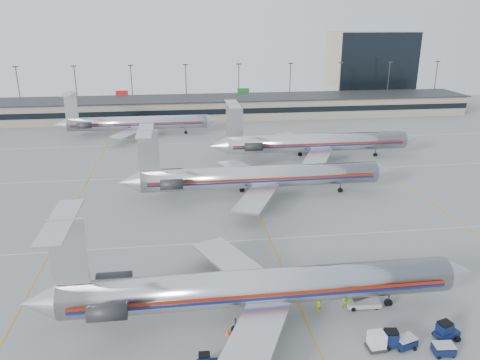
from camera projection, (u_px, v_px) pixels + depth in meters
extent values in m
plane|color=gray|center=(286.00, 275.00, 57.05)|extent=(260.00, 260.00, 0.00)
cube|color=silver|center=(270.00, 239.00, 66.41)|extent=(160.00, 0.15, 0.02)
cube|color=gray|center=(216.00, 108.00, 147.86)|extent=(160.00, 16.00, 6.00)
cube|color=black|center=(219.00, 112.00, 140.21)|extent=(160.00, 0.20, 1.60)
cube|color=#2D2D30|center=(216.00, 98.00, 146.85)|extent=(162.00, 17.00, 0.30)
cylinder|color=#38383D|center=(19.00, 91.00, 151.57)|extent=(0.30, 0.30, 15.00)
cube|color=#2D2D30|center=(15.00, 67.00, 149.08)|extent=(1.60, 0.40, 0.35)
cylinder|color=#38383D|center=(76.00, 90.00, 153.84)|extent=(0.30, 0.30, 15.00)
cube|color=#2D2D30|center=(74.00, 66.00, 151.35)|extent=(1.60, 0.40, 0.35)
cylinder|color=#38383D|center=(132.00, 89.00, 156.10)|extent=(0.30, 0.30, 15.00)
cube|color=#2D2D30|center=(130.00, 65.00, 153.62)|extent=(1.60, 0.40, 0.35)
cylinder|color=#38383D|center=(186.00, 88.00, 158.37)|extent=(0.30, 0.30, 15.00)
cube|color=#2D2D30|center=(185.00, 65.00, 155.88)|extent=(1.60, 0.40, 0.35)
cylinder|color=#38383D|center=(239.00, 87.00, 160.63)|extent=(0.30, 0.30, 15.00)
cube|color=#2D2D30|center=(239.00, 64.00, 158.15)|extent=(1.60, 0.40, 0.35)
cylinder|color=#38383D|center=(290.00, 86.00, 162.90)|extent=(0.30, 0.30, 15.00)
cube|color=#2D2D30|center=(291.00, 63.00, 160.42)|extent=(1.60, 0.40, 0.35)
cylinder|color=#38383D|center=(340.00, 85.00, 165.17)|extent=(0.30, 0.30, 15.00)
cube|color=#2D2D30|center=(341.00, 63.00, 162.68)|extent=(1.60, 0.40, 0.35)
cylinder|color=#38383D|center=(388.00, 84.00, 167.43)|extent=(0.30, 0.30, 15.00)
cube|color=#2D2D30|center=(390.00, 62.00, 164.95)|extent=(1.60, 0.40, 0.35)
cylinder|color=#38383D|center=(435.00, 83.00, 169.70)|extent=(0.30, 0.30, 15.00)
cube|color=#2D2D30|center=(438.00, 62.00, 167.21)|extent=(1.60, 0.40, 0.35)
cube|color=tan|center=(369.00, 65.00, 180.66)|extent=(30.00, 20.00, 25.00)
cylinder|color=silver|center=(261.00, 287.00, 48.10)|extent=(40.24, 3.72, 3.72)
cone|color=silver|center=(458.00, 272.00, 50.84)|extent=(3.22, 3.72, 3.72)
cone|color=silver|center=(39.00, 303.00, 45.34)|extent=(3.62, 3.72, 3.72)
cube|color=maroon|center=(265.00, 296.00, 46.30)|extent=(38.23, 0.05, 0.35)
cube|color=navy|center=(265.00, 299.00, 46.43)|extent=(38.23, 0.05, 0.28)
cube|color=silver|center=(234.00, 263.00, 54.78)|extent=(9.36, 13.64, 0.32)
cube|color=silver|center=(253.00, 341.00, 41.58)|extent=(9.36, 13.64, 0.32)
cube|color=silver|center=(68.00, 252.00, 44.03)|extent=(3.42, 0.25, 6.84)
cube|color=silver|center=(60.00, 221.00, 42.94)|extent=(2.41, 10.56, 0.18)
cylinder|color=#2D2D30|center=(114.00, 280.00, 48.79)|extent=(3.62, 1.71, 1.71)
cylinder|color=#2D2D30|center=(107.00, 312.00, 43.42)|extent=(3.62, 1.71, 1.71)
cylinder|color=#2D2D30|center=(389.00, 299.00, 50.76)|extent=(0.20, 0.20, 1.66)
cylinder|color=#2D2D30|center=(235.00, 326.00, 46.34)|extent=(0.20, 0.20, 1.66)
cylinder|color=#2D2D30|center=(230.00, 298.00, 50.87)|extent=(0.20, 0.20, 1.66)
cylinder|color=black|center=(388.00, 303.00, 50.91)|extent=(0.91, 0.30, 0.91)
cylinder|color=silver|center=(262.00, 177.00, 81.36)|extent=(41.31, 3.82, 3.82)
cone|color=silver|center=(383.00, 171.00, 84.17)|extent=(3.30, 3.82, 3.82)
cone|color=silver|center=(130.00, 182.00, 78.52)|extent=(3.72, 3.82, 3.82)
cube|color=maroon|center=(264.00, 179.00, 79.51)|extent=(39.25, 0.05, 0.36)
cube|color=navy|center=(264.00, 182.00, 79.64)|extent=(39.25, 0.05, 0.29)
cube|color=silver|center=(244.00, 170.00, 88.21)|extent=(9.61, 14.00, 0.33)
cube|color=silver|center=(257.00, 198.00, 74.67)|extent=(9.61, 14.00, 0.33)
cube|color=silver|center=(148.00, 150.00, 77.18)|extent=(3.51, 0.26, 7.02)
cube|color=silver|center=(145.00, 131.00, 76.06)|extent=(2.48, 10.84, 0.19)
cylinder|color=#2D2D30|center=(172.00, 173.00, 82.06)|extent=(3.72, 1.76, 1.76)
cylinder|color=#2D2D30|center=(172.00, 184.00, 76.55)|extent=(3.72, 1.76, 1.76)
cylinder|color=#2D2D30|center=(340.00, 188.00, 84.08)|extent=(0.21, 0.21, 1.70)
cylinder|color=#2D2D30|center=(246.00, 197.00, 79.55)|extent=(0.21, 0.21, 1.70)
cylinder|color=#2D2D30|center=(242.00, 187.00, 84.19)|extent=(0.21, 0.21, 1.70)
cylinder|color=black|center=(340.00, 190.00, 84.24)|extent=(0.93, 0.31, 0.93)
cylinder|color=silver|center=(317.00, 143.00, 103.37)|extent=(40.13, 3.91, 3.91)
cone|color=silver|center=(410.00, 139.00, 106.11)|extent=(3.38, 3.91, 3.91)
cone|color=silver|center=(219.00, 146.00, 100.61)|extent=(3.80, 3.91, 3.91)
cube|color=maroon|center=(320.00, 144.00, 101.48)|extent=(38.13, 0.05, 0.37)
cube|color=navy|center=(320.00, 146.00, 101.62)|extent=(38.13, 0.05, 0.30)
cube|color=silver|center=(300.00, 139.00, 110.38)|extent=(9.82, 14.32, 0.34)
cube|color=silver|center=(318.00, 157.00, 96.53)|extent=(9.82, 14.32, 0.34)
cube|color=silver|center=(235.00, 120.00, 99.23)|extent=(3.59, 0.26, 7.18)
cube|color=silver|center=(233.00, 104.00, 98.09)|extent=(2.53, 11.09, 0.19)
cylinder|color=#2D2D30|center=(249.00, 140.00, 104.23)|extent=(3.80, 1.80, 1.80)
cylinder|color=#2D2D30|center=(254.00, 147.00, 98.59)|extent=(3.80, 1.80, 1.80)
cylinder|color=#2D2D30|center=(375.00, 153.00, 106.03)|extent=(0.21, 0.21, 1.74)
cylinder|color=#2D2D30|center=(306.00, 159.00, 101.53)|extent=(0.21, 0.21, 1.74)
cylinder|color=#2D2D30|center=(300.00, 152.00, 106.27)|extent=(0.21, 0.21, 1.74)
cylinder|color=black|center=(375.00, 155.00, 106.19)|extent=(0.95, 0.32, 0.95)
cylinder|color=silver|center=(138.00, 123.00, 124.48)|extent=(36.43, 3.55, 3.55)
cone|color=silver|center=(212.00, 121.00, 126.97)|extent=(3.07, 3.55, 3.55)
cone|color=silver|center=(61.00, 125.00, 121.97)|extent=(3.45, 3.55, 3.55)
cube|color=maroon|center=(138.00, 124.00, 122.76)|extent=(34.61, 0.05, 0.34)
cube|color=navy|center=(138.00, 125.00, 122.89)|extent=(34.61, 0.05, 0.27)
cube|color=silver|center=(133.00, 121.00, 130.84)|extent=(8.92, 13.00, 0.31)
cube|color=silver|center=(129.00, 132.00, 118.27)|extent=(8.92, 13.00, 0.31)
cube|color=silver|center=(71.00, 106.00, 120.72)|extent=(3.26, 0.24, 6.52)
cube|color=silver|center=(68.00, 94.00, 119.68)|extent=(2.30, 10.07, 0.17)
cylinder|color=#2D2D30|center=(88.00, 121.00, 125.26)|extent=(3.45, 1.63, 1.63)
cylinder|color=#2D2D30|center=(84.00, 125.00, 120.14)|extent=(3.45, 1.63, 1.63)
cylinder|color=#2D2D30|center=(186.00, 131.00, 126.89)|extent=(0.19, 0.19, 1.58)
cylinder|color=#2D2D30|center=(127.00, 135.00, 122.80)|extent=(0.19, 0.19, 1.58)
cylinder|color=#2D2D30|center=(129.00, 131.00, 127.11)|extent=(0.19, 0.19, 1.58)
cylinder|color=black|center=(186.00, 132.00, 127.04)|extent=(0.86, 0.29, 0.86)
cube|color=#0A153A|center=(204.00, 359.00, 41.53)|extent=(1.07, 0.90, 0.79)
cube|color=black|center=(204.00, 354.00, 41.36)|extent=(1.02, 0.85, 0.07)
cube|color=#0A153A|center=(393.00, 342.00, 44.36)|extent=(2.48, 1.49, 0.53)
cube|color=#0A153A|center=(391.00, 337.00, 44.12)|extent=(1.41, 1.23, 0.95)
cube|color=black|center=(392.00, 331.00, 43.91)|extent=(1.35, 1.17, 0.08)
cylinder|color=black|center=(399.00, 340.00, 45.06)|extent=(0.59, 0.19, 0.59)
cylinder|color=black|center=(404.00, 347.00, 44.07)|extent=(0.59, 0.19, 0.59)
cylinder|color=black|center=(382.00, 342.00, 44.85)|extent=(0.59, 0.19, 0.59)
cylinder|color=black|center=(387.00, 349.00, 43.85)|extent=(0.59, 0.19, 0.59)
cube|color=#0A153A|center=(447.00, 334.00, 45.49)|extent=(2.66, 1.84, 0.55)
cube|color=#0A153A|center=(444.00, 328.00, 45.23)|extent=(1.57, 1.43, 0.99)
cube|color=black|center=(445.00, 323.00, 45.02)|extent=(1.51, 1.36, 0.09)
cylinder|color=black|center=(451.00, 332.00, 46.21)|extent=(0.61, 0.20, 0.61)
cylinder|color=black|center=(458.00, 339.00, 45.18)|extent=(0.61, 0.20, 0.61)
cylinder|color=black|center=(435.00, 334.00, 45.99)|extent=(0.61, 0.20, 0.61)
cylinder|color=black|center=(441.00, 341.00, 44.96)|extent=(0.61, 0.20, 0.61)
cube|color=#0A153A|center=(405.00, 342.00, 44.33)|extent=(2.27, 1.86, 0.72)
cube|color=#A4A4A4|center=(406.00, 338.00, 44.16)|extent=(2.27, 1.86, 0.06)
cylinder|color=black|center=(409.00, 341.00, 45.08)|extent=(0.37, 0.14, 0.37)
cylinder|color=black|center=(415.00, 349.00, 44.02)|extent=(0.37, 0.14, 0.37)
cylinder|color=black|center=(395.00, 343.00, 44.90)|extent=(0.37, 0.14, 0.37)
cylinder|color=black|center=(400.00, 350.00, 43.83)|extent=(0.37, 0.14, 0.37)
cube|color=#0A153A|center=(443.00, 350.00, 43.40)|extent=(2.04, 1.50, 0.71)
cube|color=#A4A4A4|center=(444.00, 345.00, 43.24)|extent=(2.04, 1.50, 0.06)
cylinder|color=black|center=(447.00, 348.00, 44.14)|extent=(0.36, 0.14, 0.36)
cylinder|color=black|center=(453.00, 356.00, 43.09)|extent=(0.36, 0.14, 0.36)
cylinder|color=black|center=(433.00, 350.00, 43.96)|extent=(0.36, 0.14, 0.36)
cylinder|color=black|center=(439.00, 358.00, 42.91)|extent=(0.36, 0.14, 0.36)
cube|color=#2D2D30|center=(376.00, 347.00, 44.19)|extent=(1.80, 1.53, 0.29)
cube|color=silver|center=(377.00, 340.00, 43.91)|extent=(1.51, 1.42, 1.43)
cylinder|color=black|center=(380.00, 344.00, 44.85)|extent=(0.23, 0.11, 0.23)
cylinder|color=black|center=(385.00, 352.00, 43.78)|extent=(0.23, 0.11, 0.23)
cylinder|color=black|center=(367.00, 345.00, 44.68)|extent=(0.23, 0.11, 0.23)
cylinder|color=black|center=(372.00, 353.00, 43.61)|extent=(0.23, 0.11, 0.23)
cube|color=#A4A4A4|center=(363.00, 304.00, 50.53)|extent=(3.68, 1.50, 0.50)
cube|color=#2D2D30|center=(370.00, 294.00, 50.23)|extent=(3.71, 1.11, 1.29)
cylinder|color=black|center=(373.00, 302.00, 51.28)|extent=(0.50, 0.16, 0.50)
cylinder|color=black|center=(377.00, 307.00, 50.25)|extent=(0.50, 0.16, 0.50)
cylinder|color=black|center=(350.00, 303.00, 50.95)|extent=(0.50, 0.16, 0.50)
cylinder|color=black|center=(353.00, 309.00, 49.92)|extent=(0.50, 0.16, 0.50)
imported|color=#B2CF13|center=(319.00, 305.00, 49.53)|extent=(0.76, 0.71, 1.75)
imported|color=#82D614|center=(346.00, 301.00, 50.24)|extent=(0.99, 0.87, 1.73)
cone|color=#FF5A08|center=(445.00, 323.00, 47.46)|extent=(0.60, 0.60, 0.68)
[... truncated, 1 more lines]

